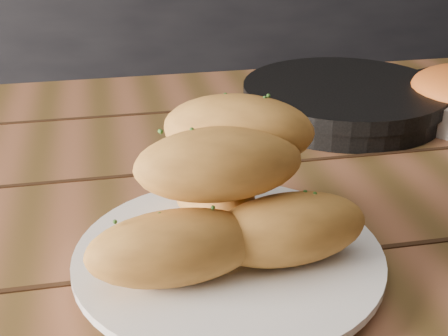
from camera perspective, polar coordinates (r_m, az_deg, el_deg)
The scene contains 5 objects.
counter at distance 2.10m, azimuth -9.56°, elevation 8.13°, with size 2.80×0.60×0.90m, color black.
table at distance 0.70m, azimuth -0.03°, elevation -10.24°, with size 1.58×0.97×0.75m.
plate at distance 0.56m, azimuth 0.41°, elevation -8.34°, with size 0.27×0.27×0.02m.
bread_rolls at distance 0.53m, azimuth 0.22°, elevation -2.37°, with size 0.24×0.19×0.13m.
skillet at distance 0.92m, azimuth 10.99°, elevation 6.21°, with size 0.41×0.29×0.05m.
Camera 1 is at (-0.05, -0.31, 1.07)m, focal length 50.00 mm.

